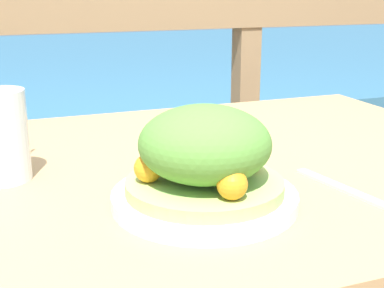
% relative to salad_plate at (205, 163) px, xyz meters
% --- Properties ---
extents(patio_table, '(1.22, 0.85, 0.74)m').
position_rel_salad_plate_xyz_m(patio_table, '(0.05, 0.18, -0.15)').
color(patio_table, tan).
rests_on(patio_table, ground_plane).
extents(railing_fence, '(2.80, 0.08, 1.01)m').
position_rel_salad_plate_xyz_m(railing_fence, '(0.05, 0.89, -0.08)').
color(railing_fence, '#937551').
rests_on(railing_fence, ground_plane).
extents(sea_backdrop, '(12.00, 4.00, 0.52)m').
position_rel_salad_plate_xyz_m(sea_backdrop, '(0.05, 3.39, -0.54)').
color(sea_backdrop, teal).
rests_on(sea_backdrop, ground_plane).
extents(salad_plate, '(0.26, 0.26, 0.14)m').
position_rel_salad_plate_xyz_m(salad_plate, '(0.00, 0.00, 0.00)').
color(salad_plate, white).
rests_on(salad_plate, patio_table).
extents(drink_glass, '(0.09, 0.09, 0.25)m').
position_rel_salad_plate_xyz_m(drink_glass, '(-0.26, 0.21, 0.01)').
color(drink_glass, silver).
rests_on(drink_glass, patio_table).
extents(knife, '(0.05, 0.18, 0.00)m').
position_rel_salad_plate_xyz_m(knife, '(0.22, -0.02, -0.06)').
color(knife, silver).
rests_on(knife, patio_table).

